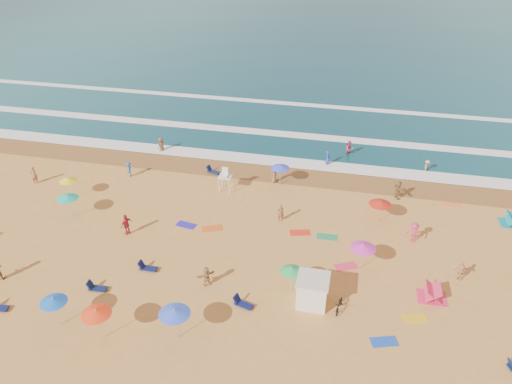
# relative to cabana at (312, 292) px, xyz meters

# --- Properties ---
(ground) EXTENTS (220.00, 220.00, 0.00)m
(ground) POSITION_rel_cabana_xyz_m (-4.35, 5.33, -1.00)
(ground) COLOR gold
(ground) RESTS_ON ground
(ocean) EXTENTS (220.00, 140.00, 0.18)m
(ocean) POSITION_rel_cabana_xyz_m (-4.35, 89.33, -1.00)
(ocean) COLOR #0C4756
(ocean) RESTS_ON ground
(wet_sand) EXTENTS (220.00, 220.00, 0.00)m
(wet_sand) POSITION_rel_cabana_xyz_m (-4.35, 17.83, -0.99)
(wet_sand) COLOR olive
(wet_sand) RESTS_ON ground
(surf_foam) EXTENTS (200.00, 18.70, 0.05)m
(surf_foam) POSITION_rel_cabana_xyz_m (-4.35, 26.65, -0.90)
(surf_foam) COLOR white
(surf_foam) RESTS_ON ground
(cabana) EXTENTS (2.00, 2.00, 2.00)m
(cabana) POSITION_rel_cabana_xyz_m (0.00, 0.00, 0.00)
(cabana) COLOR white
(cabana) RESTS_ON ground
(cabana_roof) EXTENTS (2.20, 2.20, 0.12)m
(cabana_roof) POSITION_rel_cabana_xyz_m (0.00, 0.00, 1.06)
(cabana_roof) COLOR silver
(cabana_roof) RESTS_ON cabana
(bicycle) EXTENTS (0.85, 1.77, 0.89)m
(bicycle) POSITION_rel_cabana_xyz_m (1.90, -0.30, -0.55)
(bicycle) COLOR black
(bicycle) RESTS_ON ground
(lifeguard_stand) EXTENTS (1.20, 1.20, 2.10)m
(lifeguard_stand) POSITION_rel_cabana_xyz_m (-9.89, 13.48, 0.05)
(lifeguard_stand) COLOR white
(lifeguard_stand) RESTS_ON ground
(beach_umbrellas) EXTENTS (49.69, 28.80, 0.73)m
(beach_umbrellas) POSITION_rel_cabana_xyz_m (-2.81, 3.32, 1.11)
(beach_umbrellas) COLOR blue
(beach_umbrellas) RESTS_ON ground
(loungers) EXTENTS (46.81, 22.56, 0.34)m
(loungers) POSITION_rel_cabana_xyz_m (-0.62, 2.58, -0.83)
(loungers) COLOR #101A53
(loungers) RESTS_ON ground
(towels) EXTENTS (43.38, 27.75, 0.03)m
(towels) POSITION_rel_cabana_xyz_m (-4.34, 2.90, -0.98)
(towels) COLOR red
(towels) RESTS_ON ground
(popup_tents) EXTENTS (9.51, 12.70, 1.20)m
(popup_tents) POSITION_rel_cabana_xyz_m (11.92, 7.79, -0.40)
(popup_tents) COLOR #E8335C
(popup_tents) RESTS_ON ground
(beachgoers) EXTENTS (39.61, 27.11, 2.14)m
(beachgoers) POSITION_rel_cabana_xyz_m (-6.76, 10.14, -0.18)
(beachgoers) COLOR #977145
(beachgoers) RESTS_ON ground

